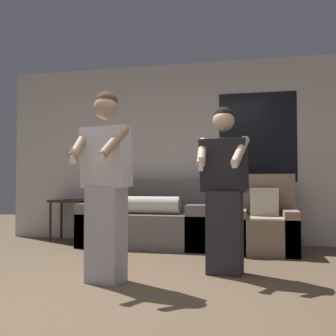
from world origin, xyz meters
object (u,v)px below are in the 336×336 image
at_px(armchair, 264,226).
at_px(person_left, 106,184).
at_px(person_right, 224,190).
at_px(side_table, 71,206).
at_px(couch, 147,222).

relative_size(armchair, person_left, 0.59).
xyz_separation_m(armchair, person_left, (-1.42, -1.93, 0.54)).
relative_size(person_left, person_right, 1.05).
bearing_deg(person_left, side_table, 123.00).
bearing_deg(side_table, person_left, -57.00).
distance_m(armchair, person_left, 2.46).
relative_size(couch, person_right, 1.10).
height_order(couch, person_left, person_left).
distance_m(couch, person_left, 2.15).
bearing_deg(person_left, armchair, 53.64).
bearing_deg(couch, armchair, -4.83).
distance_m(person_left, person_right, 1.15).
xyz_separation_m(side_table, person_right, (2.49, -1.73, 0.29)).
bearing_deg(armchair, person_left, -126.36).
bearing_deg(person_right, side_table, 145.20).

